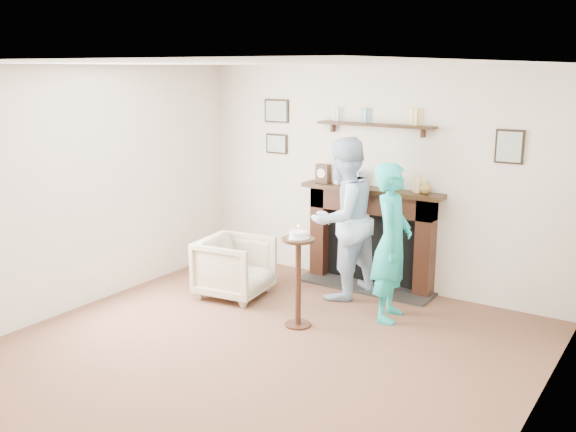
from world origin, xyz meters
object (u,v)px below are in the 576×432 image
(woman, at_px, (389,318))
(pedestal_table, at_px, (298,264))
(armchair, at_px, (235,295))
(man, at_px, (341,296))

(woman, bearing_deg, pedestal_table, 123.28)
(armchair, bearing_deg, pedestal_table, -115.25)
(armchair, relative_size, man, 0.41)
(man, height_order, woman, man)
(armchair, bearing_deg, man, -64.69)
(pedestal_table, bearing_deg, woman, 45.32)
(armchair, relative_size, pedestal_table, 0.71)
(armchair, height_order, man, man)
(man, distance_m, woman, 0.77)
(man, relative_size, woman, 1.11)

